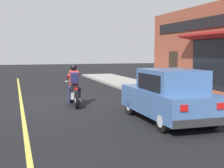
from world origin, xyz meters
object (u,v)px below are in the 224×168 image
(motorcycle_with_rider, at_px, (74,88))
(car_hatchback, at_px, (168,96))
(traffic_cone, at_px, (188,96))
(trash_bin, at_px, (168,82))

(motorcycle_with_rider, xyz_separation_m, car_hatchback, (2.19, -3.55, 0.09))
(traffic_cone, height_order, trash_bin, trash_bin)
(traffic_cone, bearing_deg, motorcycle_with_rider, 155.92)
(traffic_cone, distance_m, trash_bin, 3.65)
(motorcycle_with_rider, relative_size, trash_bin, 2.06)
(car_hatchback, distance_m, traffic_cone, 2.53)
(car_hatchback, height_order, trash_bin, car_hatchback)
(motorcycle_with_rider, relative_size, car_hatchback, 0.53)
(motorcycle_with_rider, height_order, trash_bin, motorcycle_with_rider)
(car_hatchback, bearing_deg, trash_bin, 62.32)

